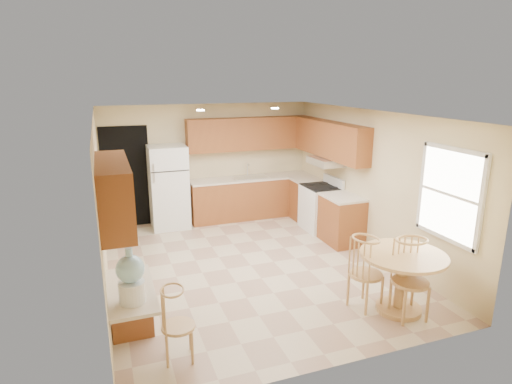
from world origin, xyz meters
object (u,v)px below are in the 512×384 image
object	(u,v)px
stove	(321,207)
chair_desk	(179,321)
refrigerator	(169,187)
chair_table_b	(417,275)
chair_table_a	(371,268)
dining_table	(402,274)
water_crock	(131,278)

from	to	relation	value
stove	chair_desk	bearing A→B (deg)	-136.53
refrigerator	chair_table_b	bearing A→B (deg)	-63.44
chair_table_a	chair_desk	world-z (taller)	chair_table_a
dining_table	chair_desk	bearing A→B (deg)	-178.28
stove	dining_table	size ratio (longest dim) A/B	0.98
refrigerator	stove	xyz separation A→B (m)	(2.88, -1.22, -0.39)
refrigerator	chair_table_b	size ratio (longest dim) A/B	1.62
chair_table_b	stove	bearing A→B (deg)	-92.42
chair_desk	chair_table_a	bearing A→B (deg)	102.11
chair_table_a	stove	bearing A→B (deg)	147.20
refrigerator	chair_table_a	world-z (taller)	refrigerator
chair_table_a	chair_table_b	size ratio (longest dim) A/B	0.95
dining_table	chair_desk	world-z (taller)	chair_desk
refrigerator	chair_desk	distance (m)	4.57
stove	dining_table	xyz separation A→B (m)	(-0.52, -3.21, 0.07)
dining_table	chair_table_b	xyz separation A→B (m)	(0.00, -0.28, 0.11)
refrigerator	chair_desk	size ratio (longest dim) A/B	2.03
refrigerator	stove	distance (m)	3.15
refrigerator	stove	size ratio (longest dim) A/B	1.57
chair_table_a	chair_desk	xyz separation A→B (m)	(-2.57, -0.24, -0.10)
chair_table_b	chair_desk	world-z (taller)	chair_table_b
stove	dining_table	world-z (taller)	stove
dining_table	water_crock	distance (m)	3.44
chair_table_a	chair_table_b	world-z (taller)	chair_table_b
water_crock	chair_table_b	bearing A→B (deg)	-5.01
dining_table	water_crock	bearing A→B (deg)	179.62
chair_table_b	water_crock	bearing A→B (deg)	1.14
chair_table_a	water_crock	xyz separation A→B (m)	(-3.02, -0.13, 0.43)
dining_table	water_crock	world-z (taller)	water_crock
refrigerator	stove	world-z (taller)	refrigerator
refrigerator	water_crock	world-z (taller)	refrigerator
dining_table	chair_table_b	size ratio (longest dim) A/B	1.05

